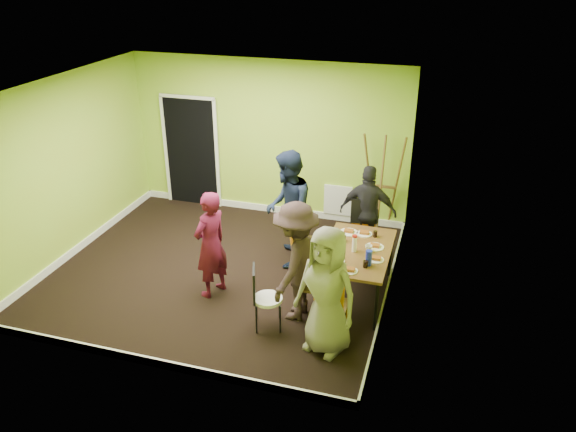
# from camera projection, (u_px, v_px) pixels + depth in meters

# --- Properties ---
(ground) EXTENTS (5.00, 5.00, 0.00)m
(ground) POSITION_uv_depth(u_px,v_px,m) (223.00, 271.00, 8.56)
(ground) COLOR black
(ground) RESTS_ON ground
(room_walls) EXTENTS (5.04, 4.54, 2.82)m
(room_walls) POSITION_uv_depth(u_px,v_px,m) (219.00, 211.00, 8.17)
(room_walls) COLOR #A2C131
(room_walls) RESTS_ON ground
(dining_table) EXTENTS (0.90, 1.50, 0.75)m
(dining_table) POSITION_uv_depth(u_px,v_px,m) (357.00, 253.00, 7.64)
(dining_table) COLOR black
(dining_table) RESTS_ON ground
(chair_left_far) EXTENTS (0.49, 0.49, 0.93)m
(chair_left_far) POSITION_uv_depth(u_px,v_px,m) (298.00, 238.00, 8.42)
(chair_left_far) COLOR orange
(chair_left_far) RESTS_ON ground
(chair_left_near) EXTENTS (0.38, 0.38, 0.87)m
(chair_left_near) POSITION_uv_depth(u_px,v_px,m) (305.00, 279.00, 7.43)
(chair_left_near) COLOR orange
(chair_left_near) RESTS_ON ground
(chair_back_end) EXTENTS (0.48, 0.54, 0.99)m
(chair_back_end) POSITION_uv_depth(u_px,v_px,m) (364.00, 217.00, 8.64)
(chair_back_end) COLOR orange
(chair_back_end) RESTS_ON ground
(chair_front_end) EXTENTS (0.39, 0.39, 0.94)m
(chair_front_end) POSITION_uv_depth(u_px,v_px,m) (331.00, 303.00, 6.86)
(chair_front_end) COLOR orange
(chair_front_end) RESTS_ON ground
(chair_bentwood) EXTENTS (0.43, 0.43, 0.86)m
(chair_bentwood) POSITION_uv_depth(u_px,v_px,m) (263.00, 295.00, 7.11)
(chair_bentwood) COLOR black
(chair_bentwood) RESTS_ON ground
(easel) EXTENTS (0.71, 0.66, 1.76)m
(easel) POSITION_uv_depth(u_px,v_px,m) (382.00, 185.00, 9.39)
(easel) COLOR brown
(easel) RESTS_ON ground
(plate_near_left) EXTENTS (0.26, 0.26, 0.01)m
(plate_near_left) POSITION_uv_depth(u_px,v_px,m) (349.00, 232.00, 8.07)
(plate_near_left) COLOR white
(plate_near_left) RESTS_ON dining_table
(plate_near_right) EXTENTS (0.23, 0.23, 0.01)m
(plate_near_right) POSITION_uv_depth(u_px,v_px,m) (336.00, 261.00, 7.33)
(plate_near_right) COLOR white
(plate_near_right) RESTS_ON dining_table
(plate_far_back) EXTENTS (0.22, 0.22, 0.01)m
(plate_far_back) POSITION_uv_depth(u_px,v_px,m) (364.00, 234.00, 8.02)
(plate_far_back) COLOR white
(plate_far_back) RESTS_ON dining_table
(plate_far_front) EXTENTS (0.21, 0.21, 0.01)m
(plate_far_front) POSITION_uv_depth(u_px,v_px,m) (350.00, 271.00, 7.11)
(plate_far_front) COLOR white
(plate_far_front) RESTS_ON dining_table
(plate_wall_back) EXTENTS (0.25, 0.25, 0.01)m
(plate_wall_back) POSITION_uv_depth(u_px,v_px,m) (375.00, 247.00, 7.67)
(plate_wall_back) COLOR white
(plate_wall_back) RESTS_ON dining_table
(plate_wall_front) EXTENTS (0.22, 0.22, 0.01)m
(plate_wall_front) POSITION_uv_depth(u_px,v_px,m) (376.00, 260.00, 7.36)
(plate_wall_front) COLOR white
(plate_wall_front) RESTS_ON dining_table
(thermos) EXTENTS (0.06, 0.06, 0.22)m
(thermos) POSITION_uv_depth(u_px,v_px,m) (354.00, 244.00, 7.52)
(thermos) COLOR white
(thermos) RESTS_ON dining_table
(blue_bottle) EXTENTS (0.08, 0.08, 0.21)m
(blue_bottle) POSITION_uv_depth(u_px,v_px,m) (369.00, 258.00, 7.20)
(blue_bottle) COLOR #1825B4
(blue_bottle) RESTS_ON dining_table
(orange_bottle) EXTENTS (0.03, 0.03, 0.09)m
(orange_bottle) POSITION_uv_depth(u_px,v_px,m) (353.00, 237.00, 7.84)
(orange_bottle) COLOR orange
(orange_bottle) RESTS_ON dining_table
(glass_mid) EXTENTS (0.07, 0.07, 0.09)m
(glass_mid) POSITION_uv_depth(u_px,v_px,m) (343.00, 238.00, 7.81)
(glass_mid) COLOR black
(glass_mid) RESTS_ON dining_table
(glass_back) EXTENTS (0.06, 0.06, 0.09)m
(glass_back) POSITION_uv_depth(u_px,v_px,m) (375.00, 234.00, 7.93)
(glass_back) COLOR black
(glass_back) RESTS_ON dining_table
(glass_front) EXTENTS (0.06, 0.06, 0.09)m
(glass_front) POSITION_uv_depth(u_px,v_px,m) (365.00, 264.00, 7.18)
(glass_front) COLOR black
(glass_front) RESTS_ON dining_table
(cup_a) EXTENTS (0.12, 0.12, 0.10)m
(cup_a) POSITION_uv_depth(u_px,v_px,m) (335.00, 253.00, 7.43)
(cup_a) COLOR white
(cup_a) RESTS_ON dining_table
(cup_b) EXTENTS (0.10, 0.10, 0.09)m
(cup_b) POSITION_uv_depth(u_px,v_px,m) (369.00, 248.00, 7.56)
(cup_b) COLOR white
(cup_b) RESTS_ON dining_table
(person_standing) EXTENTS (0.55, 0.66, 1.56)m
(person_standing) POSITION_uv_depth(u_px,v_px,m) (211.00, 244.00, 7.69)
(person_standing) COLOR #4F0D25
(person_standing) RESTS_ON ground
(person_left_far) EXTENTS (0.86, 1.01, 1.81)m
(person_left_far) POSITION_uv_depth(u_px,v_px,m) (288.00, 209.00, 8.43)
(person_left_far) COLOR #141D33
(person_left_far) RESTS_ON ground
(person_left_near) EXTENTS (0.72, 1.11, 1.63)m
(person_left_near) POSITION_uv_depth(u_px,v_px,m) (296.00, 262.00, 7.19)
(person_left_near) COLOR #2D1F1E
(person_left_near) RESTS_ON ground
(person_back_end) EXTENTS (0.89, 0.38, 1.51)m
(person_back_end) POSITION_uv_depth(u_px,v_px,m) (368.00, 212.00, 8.69)
(person_back_end) COLOR black
(person_back_end) RESTS_ON ground
(person_front_end) EXTENTS (0.92, 0.75, 1.64)m
(person_front_end) POSITION_uv_depth(u_px,v_px,m) (327.00, 291.00, 6.57)
(person_front_end) COLOR gray
(person_front_end) RESTS_ON ground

